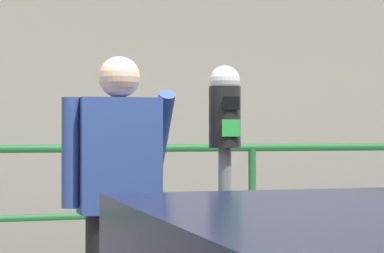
{
  "coord_description": "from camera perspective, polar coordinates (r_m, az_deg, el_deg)",
  "views": [
    {
      "loc": [
        -1.19,
        -3.57,
        1.34
      ],
      "look_at": [
        0.08,
        0.53,
        1.39
      ],
      "focal_mm": 73.85,
      "sensor_mm": 36.0,
      "label": 1
    }
  ],
  "objects": [
    {
      "name": "parking_meter",
      "position": [
        4.23,
        2.38,
        -1.46
      ],
      "size": [
        0.17,
        0.18,
        1.58
      ],
      "rotation": [
        0.0,
        0.0,
        3.18
      ],
      "color": "slate",
      "rests_on": "sidewalk_curb"
    },
    {
      "name": "backdrop_wall",
      "position": [
        8.01,
        -8.6,
        3.88
      ],
      "size": [
        32.0,
        0.5,
        3.93
      ],
      "primitive_type": "cube",
      "color": "gray",
      "rests_on": "ground"
    },
    {
      "name": "pedestrian_at_meter",
      "position": [
        4.14,
        -5.3,
        -4.68
      ],
      "size": [
        0.6,
        0.46,
        1.62
      ],
      "rotation": [
        0.0,
        0.0,
        -0.02
      ],
      "color": "black",
      "rests_on": "sidewalk_curb"
    },
    {
      "name": "background_railing",
      "position": [
        5.92,
        -5.54,
        -4.41
      ],
      "size": [
        24.06,
        0.06,
        1.14
      ],
      "color": "#1E602D",
      "rests_on": "sidewalk_curb"
    }
  ]
}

